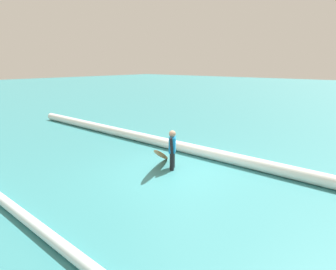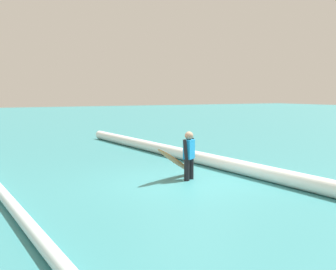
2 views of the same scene
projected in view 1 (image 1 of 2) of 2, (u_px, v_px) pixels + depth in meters
The scene contains 5 objects.
ground_plane at pixel (177, 173), 9.36m from camera, with size 122.64×122.64×0.00m, color teal.
surfer at pixel (172, 148), 9.56m from camera, with size 0.35×0.48×1.28m.
surfboard at pixel (161, 155), 9.66m from camera, with size 1.25×1.82×0.94m.
wave_crest_foreground at pixel (211, 154), 10.67m from camera, with size 0.39×0.39×23.22m, color white.
wave_crest_midground at pixel (44, 232), 5.86m from camera, with size 0.23×0.23×22.54m, color white.
Camera 1 is at (-5.53, 6.88, 3.36)m, focal length 31.89 mm.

